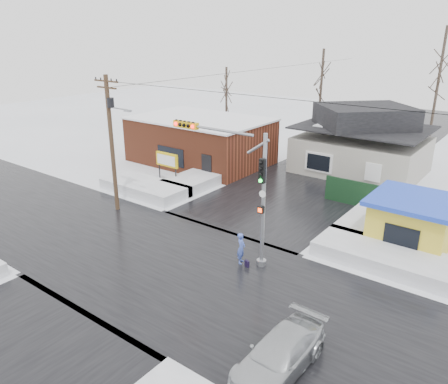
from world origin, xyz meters
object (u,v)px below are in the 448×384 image
Objects in this scene: marquee_sign at (167,161)px; car at (279,355)px; kiosk at (412,222)px; utility_pole at (112,136)px; traffic_signal at (237,177)px; pedestrian at (241,248)px.

marquee_sign is 21.60m from car.
utility_pole is at bearing -159.56° from kiosk.
marquee_sign is 0.55× the size of kiosk.
utility_pole reaches higher than traffic_signal.
utility_pole reaches higher than car.
traffic_signal is 9.40m from car.
pedestrian reaches higher than car.
traffic_signal is 10.43m from kiosk.
traffic_signal is at bearing -29.72° from marquee_sign.
kiosk is at bearing 44.84° from traffic_signal.
kiosk reaches higher than pedestrian.
kiosk is (18.50, 0.50, -0.46)m from marquee_sign.
pedestrian is (12.02, -6.94, -1.08)m from marquee_sign.
kiosk is (7.07, 7.03, -3.08)m from traffic_signal.
car is at bearing -94.09° from kiosk.
pedestrian is at bearing -131.06° from kiosk.
marquee_sign reaches higher than pedestrian.
car is at bearing -21.53° from utility_pole.
traffic_signal is at bearing -2.95° from utility_pole.
utility_pole is at bearing 177.05° from traffic_signal.
pedestrian is at bearing -35.40° from traffic_signal.
utility_pole reaches higher than marquee_sign.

